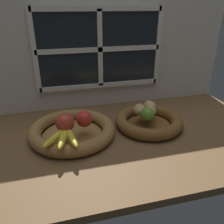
{
  "coord_description": "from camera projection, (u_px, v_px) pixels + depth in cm",
  "views": [
    {
      "loc": [
        -24.13,
        -89.67,
        51.71
      ],
      "look_at": [
        -1.38,
        -1.94,
        9.36
      ],
      "focal_mm": 36.97,
      "sensor_mm": 36.0,
      "label": 1
    }
  ],
  "objects": [
    {
      "name": "apple_red_front",
      "position": [
        65.0,
        123.0,
        0.91
      ],
      "size": [
        7.51,
        7.51,
        7.51
      ],
      "primitive_type": "sphere",
      "color": "#B73828",
      "rests_on": "fruit_bowl_left"
    },
    {
      "name": "fruit_bowl_right",
      "position": [
        149.0,
        121.0,
        1.07
      ],
      "size": [
        31.15,
        31.15,
        5.36
      ],
      "color": "brown",
      "rests_on": "ground_plane"
    },
    {
      "name": "potato_large",
      "position": [
        149.0,
        112.0,
        1.05
      ],
      "size": [
        9.06,
        9.06,
        4.28
      ],
      "primitive_type": "ellipsoid",
      "rotation": [
        0.0,
        0.0,
        3.93
      ],
      "color": "tan",
      "rests_on": "fruit_bowl_right"
    },
    {
      "name": "ground_plane",
      "position": [
        114.0,
        131.0,
        1.07
      ],
      "size": [
        140.0,
        90.0,
        3.0
      ],
      "primitive_type": "cube",
      "color": "brown"
    },
    {
      "name": "fruit_bowl_left",
      "position": [
        72.0,
        131.0,
        0.99
      ],
      "size": [
        36.65,
        36.65,
        5.36
      ],
      "color": "olive",
      "rests_on": "ground_plane"
    },
    {
      "name": "apple_red_right",
      "position": [
        84.0,
        119.0,
        0.95
      ],
      "size": [
        6.87,
        6.87,
        6.87
      ],
      "primitive_type": "sphere",
      "color": "red",
      "rests_on": "fruit_bowl_left"
    },
    {
      "name": "lime_near",
      "position": [
        148.0,
        114.0,
        1.0
      ],
      "size": [
        6.1,
        6.1,
        6.1
      ],
      "primitive_type": "sphere",
      "color": "olive",
      "rests_on": "fruit_bowl_right"
    },
    {
      "name": "potato_oblong",
      "position": [
        139.0,
        109.0,
        1.06
      ],
      "size": [
        8.2,
        9.53,
        4.78
      ],
      "primitive_type": "ellipsoid",
      "rotation": [
        0.0,
        0.0,
        4.31
      ],
      "color": "tan",
      "rests_on": "fruit_bowl_right"
    },
    {
      "name": "potato_back",
      "position": [
        150.0,
        106.0,
        1.09
      ],
      "size": [
        6.25,
        8.21,
        5.13
      ],
      "primitive_type": "ellipsoid",
      "rotation": [
        0.0,
        0.0,
        4.82
      ],
      "color": "tan",
      "rests_on": "fruit_bowl_right"
    },
    {
      "name": "banana_bunch_front",
      "position": [
        64.0,
        137.0,
        0.86
      ],
      "size": [
        13.86,
        16.35,
        2.73
      ],
      "color": "gold",
      "rests_on": "fruit_bowl_left"
    },
    {
      "name": "back_wall",
      "position": [
        99.0,
        55.0,
        1.2
      ],
      "size": [
        140.0,
        4.6,
        55.0
      ],
      "color": "silver",
      "rests_on": "ground_plane"
    }
  ]
}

